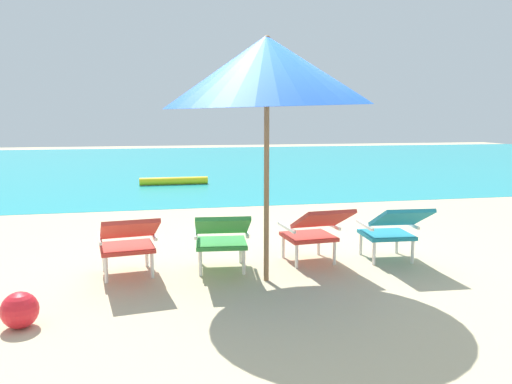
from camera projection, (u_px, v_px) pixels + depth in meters
The scene contains 9 objects.
ground_plane at pixel (217, 206), 9.14m from camera, with size 40.00×40.00×0.00m, color #CCB78E.
ocean_band at pixel (184, 163), 17.64m from camera, with size 40.00×18.00×0.01m, color teal.
swim_buoy at pixel (174, 181), 11.92m from camera, with size 0.18×0.18×1.60m, color yellow.
lounge_chair_far_left at pixel (128, 240), 4.92m from camera, with size 0.64×0.94×0.68m.
lounge_chair_near_left at pixel (222, 236), 5.09m from camera, with size 0.62×0.92×0.68m.
lounge_chair_near_right at pixel (315, 229), 5.39m from camera, with size 0.61×0.92×0.68m.
lounge_chair_far_right at pixel (393, 227), 5.47m from camera, with size 0.59×0.91×0.68m.
beach_umbrella_center at pixel (267, 72), 4.65m from camera, with size 2.63×2.62×2.36m.
beach_ball at pixel (20, 310), 3.81m from camera, with size 0.28×0.28×0.28m, color red.
Camera 1 is at (-1.16, -4.96, 1.59)m, focal length 35.29 mm.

